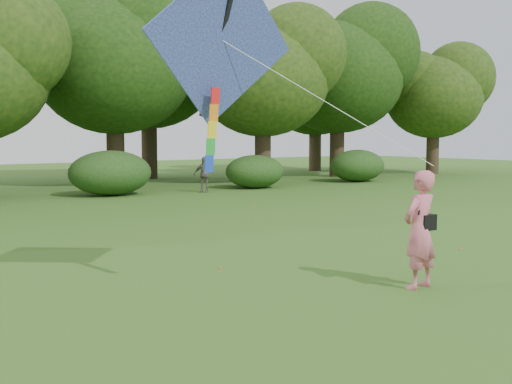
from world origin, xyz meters
TOP-DOWN VIEW (x-y plane):
  - ground at (0.00, 0.00)m, footprint 100.00×100.00m
  - man_kite_flyer at (0.70, -0.35)m, footprint 0.76×0.56m
  - bystander_right at (6.90, 16.88)m, footprint 0.90×0.93m
  - crossbody_bag at (0.81, -0.38)m, footprint 0.43×0.20m
  - flying_kite at (-2.14, 1.19)m, footprint 4.43×2.05m
  - tree_line at (1.67, 22.88)m, footprint 54.70×15.30m
  - shrub_band at (-0.72, 17.60)m, footprint 39.15×3.22m
  - fallen_leaves at (1.02, 5.96)m, footprint 11.23×15.99m

SIDE VIEW (x-z plane):
  - ground at x=0.00m, z-range 0.00..0.00m
  - fallen_leaves at x=1.02m, z-range 0.00..0.01m
  - bystander_right at x=6.90m, z-range 0.00..1.56m
  - shrub_band at x=-0.72m, z-range -0.08..1.79m
  - man_kite_flyer at x=0.70m, z-range 0.00..1.94m
  - crossbody_bag at x=0.81m, z-range 0.73..1.47m
  - flying_kite at x=-2.14m, z-range 2.26..5.58m
  - tree_line at x=1.67m, z-range 0.86..10.35m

